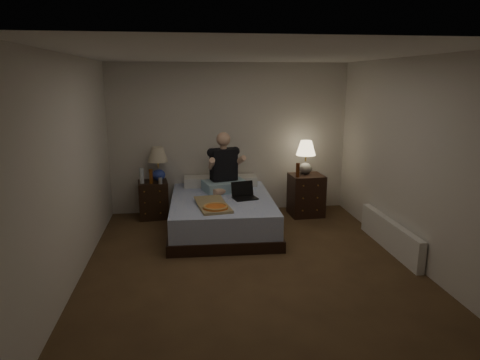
{
  "coord_description": "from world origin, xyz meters",
  "views": [
    {
      "loc": [
        -0.75,
        -4.89,
        2.24
      ],
      "look_at": [
        0.0,
        0.9,
        0.85
      ],
      "focal_mm": 32.0,
      "sensor_mm": 36.0,
      "label": 1
    }
  ],
  "objects": [
    {
      "name": "nightstand_right",
      "position": [
        1.23,
        1.79,
        0.34
      ],
      "size": [
        0.55,
        0.5,
        0.69
      ],
      "primitive_type": "cube",
      "rotation": [
        0.0,
        0.0,
        0.05
      ],
      "color": "black",
      "rests_on": "floor"
    },
    {
      "name": "lamp_right",
      "position": [
        1.22,
        1.86,
        0.97
      ],
      "size": [
        0.38,
        0.38,
        0.56
      ],
      "primitive_type": null,
      "rotation": [
        0.0,
        0.0,
        -0.21
      ],
      "color": "gray",
      "rests_on": "nightstand_right"
    },
    {
      "name": "beer_bottle_right",
      "position": [
        1.04,
        1.66,
        0.8
      ],
      "size": [
        0.06,
        0.06,
        0.23
      ],
      "primitive_type": "cylinder",
      "color": "#4F210B",
      "rests_on": "nightstand_right"
    },
    {
      "name": "laptop",
      "position": [
        0.11,
        1.16,
        0.62
      ],
      "size": [
        0.4,
        0.35,
        0.24
      ],
      "primitive_type": null,
      "rotation": [
        0.0,
        0.0,
        0.24
      ],
      "color": "black",
      "rests_on": "bed"
    },
    {
      "name": "wall_front",
      "position": [
        0.0,
        -2.25,
        1.25
      ],
      "size": [
        4.0,
        0.0,
        2.5
      ],
      "primitive_type": "cube",
      "rotation": [
        -1.57,
        0.0,
        0.0
      ],
      "color": "beige",
      "rests_on": "ground"
    },
    {
      "name": "pizza_box",
      "position": [
        -0.37,
        0.64,
        0.54
      ],
      "size": [
        0.51,
        0.81,
        0.08
      ],
      "primitive_type": null,
      "rotation": [
        0.0,
        0.0,
        0.15
      ],
      "color": "#9D895E",
      "rests_on": "bed"
    },
    {
      "name": "wall_right",
      "position": [
        2.0,
        0.0,
        1.25
      ],
      "size": [
        0.0,
        4.5,
        2.5
      ],
      "primitive_type": "cube",
      "rotation": [
        1.57,
        0.0,
        -1.57
      ],
      "color": "beige",
      "rests_on": "ground"
    },
    {
      "name": "radiator",
      "position": [
        1.93,
        0.19,
        0.2
      ],
      "size": [
        0.1,
        1.6,
        0.4
      ],
      "primitive_type": "cube",
      "color": "silver",
      "rests_on": "floor"
    },
    {
      "name": "beer_bottle_left",
      "position": [
        -1.31,
        1.87,
        0.72
      ],
      "size": [
        0.06,
        0.06,
        0.23
      ],
      "primitive_type": "cylinder",
      "color": "#62310E",
      "rests_on": "nightstand_left"
    },
    {
      "name": "wall_back",
      "position": [
        0.0,
        2.25,
        1.25
      ],
      "size": [
        4.0,
        0.0,
        2.5
      ],
      "primitive_type": "cube",
      "rotation": [
        1.57,
        0.0,
        0.0
      ],
      "color": "beige",
      "rests_on": "ground"
    },
    {
      "name": "lamp_left",
      "position": [
        -1.2,
        2.05,
        0.89
      ],
      "size": [
        0.32,
        0.32,
        0.56
      ],
      "primitive_type": null,
      "rotation": [
        0.0,
        0.0,
        0.0
      ],
      "color": "#2A3B9C",
      "rests_on": "nightstand_left"
    },
    {
      "name": "nightstand_left",
      "position": [
        -1.29,
        1.99,
        0.3
      ],
      "size": [
        0.51,
        0.47,
        0.61
      ],
      "primitive_type": "cube",
      "rotation": [
        0.0,
        0.0,
        0.11
      ],
      "color": "black",
      "rests_on": "floor"
    },
    {
      "name": "ceiling",
      "position": [
        0.0,
        0.0,
        2.5
      ],
      "size": [
        4.0,
        4.5,
        0.0
      ],
      "primitive_type": "cube",
      "rotation": [
        3.14,
        0.0,
        0.0
      ],
      "color": "white",
      "rests_on": "ground"
    },
    {
      "name": "person",
      "position": [
        -0.14,
        1.66,
        0.96
      ],
      "size": [
        0.77,
        0.67,
        0.93
      ],
      "primitive_type": null,
      "rotation": [
        0.0,
        0.0,
        0.25
      ],
      "color": "black",
      "rests_on": "bed"
    },
    {
      "name": "floor",
      "position": [
        0.0,
        0.0,
        0.0
      ],
      "size": [
        4.0,
        4.5,
        0.0
      ],
      "primitive_type": "cube",
      "color": "brown",
      "rests_on": "ground"
    },
    {
      "name": "bed",
      "position": [
        -0.23,
        1.26,
        0.25
      ],
      "size": [
        1.55,
        2.03,
        0.5
      ],
      "primitive_type": "cube",
      "rotation": [
        0.0,
        0.0,
        -0.03
      ],
      "color": "#5E78BC",
      "rests_on": "floor"
    },
    {
      "name": "wall_left",
      "position": [
        -2.0,
        0.0,
        1.25
      ],
      "size": [
        0.0,
        4.5,
        2.5
      ],
      "primitive_type": "cube",
      "rotation": [
        1.57,
        0.0,
        1.57
      ],
      "color": "beige",
      "rests_on": "ground"
    },
    {
      "name": "water_bottle",
      "position": [
        -1.45,
        1.89,
        0.73
      ],
      "size": [
        0.07,
        0.07,
        0.25
      ],
      "primitive_type": "cylinder",
      "color": "silver",
      "rests_on": "nightstand_left"
    },
    {
      "name": "soda_can",
      "position": [
        -1.16,
        1.82,
        0.66
      ],
      "size": [
        0.07,
        0.07,
        0.1
      ],
      "primitive_type": "cylinder",
      "color": "beige",
      "rests_on": "nightstand_left"
    }
  ]
}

